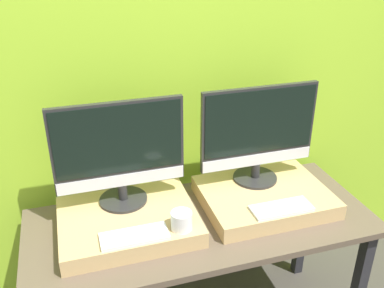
# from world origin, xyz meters

# --- Properties ---
(wall_back) EXTENTS (8.00, 0.04, 2.60)m
(wall_back) POSITION_xyz_m (0.00, 0.70, 1.30)
(wall_back) COLOR #9ED12D
(wall_back) RESTS_ON ground_plane
(workbench) EXTENTS (1.52, 0.63, 0.70)m
(workbench) POSITION_xyz_m (0.00, 0.31, 0.62)
(workbench) COLOR brown
(workbench) RESTS_ON ground_plane
(wooden_riser_left) EXTENTS (0.57, 0.44, 0.07)m
(wooden_riser_left) POSITION_xyz_m (-0.32, 0.35, 0.74)
(wooden_riser_left) COLOR tan
(wooden_riser_left) RESTS_ON workbench
(monitor_left) EXTENTS (0.55, 0.21, 0.46)m
(monitor_left) POSITION_xyz_m (-0.32, 0.45, 1.02)
(monitor_left) COLOR #282828
(monitor_left) RESTS_ON wooden_riser_left
(keyboard_left) EXTENTS (0.27, 0.11, 0.01)m
(keyboard_left) POSITION_xyz_m (-0.32, 0.19, 0.79)
(keyboard_left) COLOR silver
(keyboard_left) RESTS_ON wooden_riser_left
(mug) EXTENTS (0.09, 0.09, 0.08)m
(mug) POSITION_xyz_m (-0.13, 0.19, 0.82)
(mug) COLOR white
(mug) RESTS_ON wooden_riser_left
(wooden_riser_right) EXTENTS (0.57, 0.44, 0.07)m
(wooden_riser_right) POSITION_xyz_m (0.32, 0.35, 0.74)
(wooden_riser_right) COLOR tan
(wooden_riser_right) RESTS_ON workbench
(monitor_right) EXTENTS (0.55, 0.21, 0.46)m
(monitor_right) POSITION_xyz_m (0.32, 0.45, 1.02)
(monitor_right) COLOR #282828
(monitor_right) RESTS_ON wooden_riser_right
(keyboard_right) EXTENTS (0.27, 0.11, 0.01)m
(keyboard_right) POSITION_xyz_m (0.32, 0.19, 0.79)
(keyboard_right) COLOR silver
(keyboard_right) RESTS_ON wooden_riser_right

